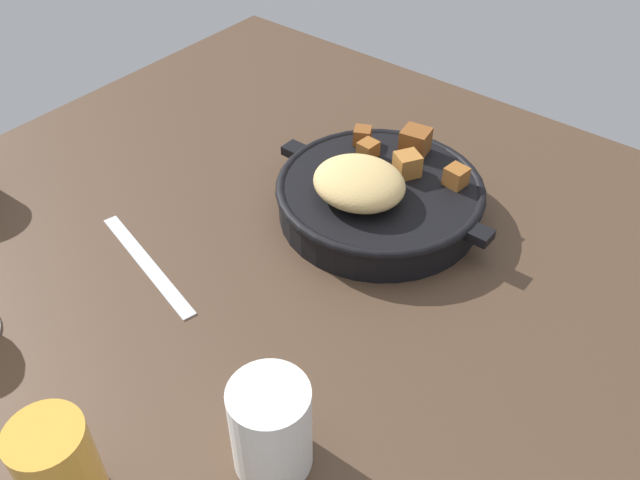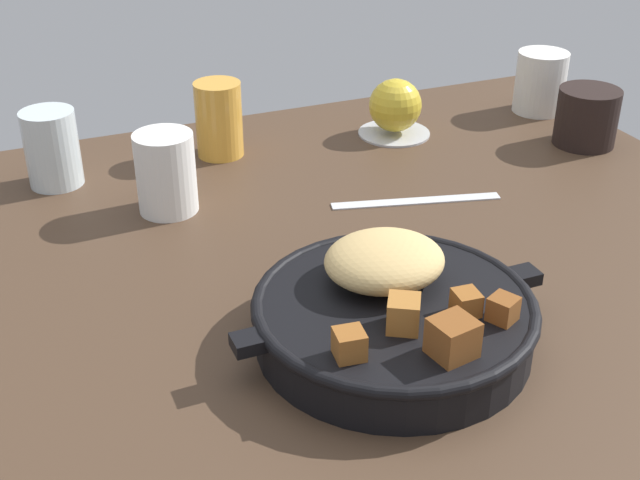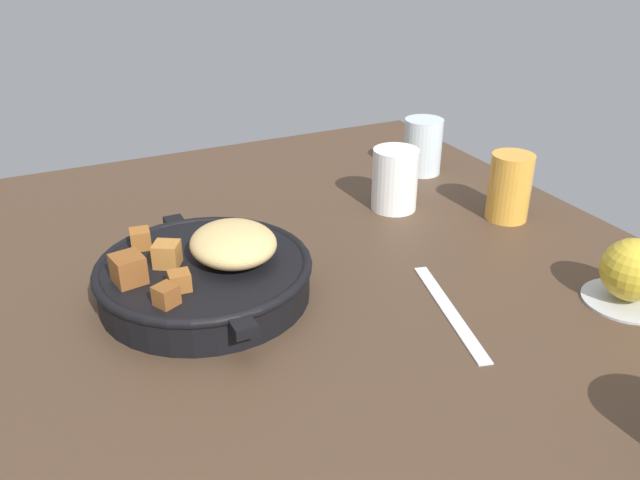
{
  "view_description": "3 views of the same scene",
  "coord_description": "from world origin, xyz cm",
  "px_view_note": "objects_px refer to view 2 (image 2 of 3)",
  "views": [
    {
      "loc": [
        -35.55,
        43.05,
        52.83
      ],
      "look_at": [
        -3.74,
        3.22,
        7.94
      ],
      "focal_mm": 38.0,
      "sensor_mm": 36.0,
      "label": 1
    },
    {
      "loc": [
        -30.35,
        -66.29,
        45.1
      ],
      "look_at": [
        -3.39,
        -1.82,
        5.76
      ],
      "focal_mm": 47.48,
      "sensor_mm": 36.0,
      "label": 2
    },
    {
      "loc": [
        65.24,
        -28.94,
        41.19
      ],
      "look_at": [
        2.47,
        1.25,
        5.87
      ],
      "focal_mm": 37.05,
      "sensor_mm": 36.0,
      "label": 3
    }
  ],
  "objects_px": {
    "coffee_mug_dark": "(587,117)",
    "juice_glass_amber": "(219,119)",
    "butter_knife": "(416,200)",
    "cast_iron_skillet": "(393,312)",
    "red_apple": "(395,105)",
    "white_creamer_pitcher": "(166,173)",
    "ceramic_mug_white": "(540,82)",
    "water_glass_tall": "(52,148)"
  },
  "relations": [
    {
      "from": "cast_iron_skillet",
      "to": "butter_knife",
      "type": "xyz_separation_m",
      "value": [
        0.15,
        0.24,
        -0.03
      ]
    },
    {
      "from": "ceramic_mug_white",
      "to": "coffee_mug_dark",
      "type": "bearing_deg",
      "value": -97.23
    },
    {
      "from": "butter_knife",
      "to": "white_creamer_pitcher",
      "type": "xyz_separation_m",
      "value": [
        -0.27,
        0.09,
        0.05
      ]
    },
    {
      "from": "water_glass_tall",
      "to": "white_creamer_pitcher",
      "type": "bearing_deg",
      "value": -48.06
    },
    {
      "from": "butter_knife",
      "to": "water_glass_tall",
      "type": "height_order",
      "value": "water_glass_tall"
    },
    {
      "from": "white_creamer_pitcher",
      "to": "water_glass_tall",
      "type": "distance_m",
      "value": 0.16
    },
    {
      "from": "coffee_mug_dark",
      "to": "juice_glass_amber",
      "type": "distance_m",
      "value": 0.49
    },
    {
      "from": "cast_iron_skillet",
      "to": "coffee_mug_dark",
      "type": "distance_m",
      "value": 0.54
    },
    {
      "from": "cast_iron_skillet",
      "to": "white_creamer_pitcher",
      "type": "xyz_separation_m",
      "value": [
        -0.12,
        0.33,
        0.02
      ]
    },
    {
      "from": "red_apple",
      "to": "butter_knife",
      "type": "relative_size",
      "value": 0.36
    },
    {
      "from": "cast_iron_skillet",
      "to": "juice_glass_amber",
      "type": "relative_size",
      "value": 2.99
    },
    {
      "from": "coffee_mug_dark",
      "to": "white_creamer_pitcher",
      "type": "xyz_separation_m",
      "value": [
        -0.57,
        0.02,
        0.01
      ]
    },
    {
      "from": "red_apple",
      "to": "coffee_mug_dark",
      "type": "xyz_separation_m",
      "value": [
        0.22,
        -0.13,
        -0.0
      ]
    },
    {
      "from": "cast_iron_skillet",
      "to": "white_creamer_pitcher",
      "type": "height_order",
      "value": "white_creamer_pitcher"
    },
    {
      "from": "butter_knife",
      "to": "coffee_mug_dark",
      "type": "height_order",
      "value": "coffee_mug_dark"
    },
    {
      "from": "coffee_mug_dark",
      "to": "water_glass_tall",
      "type": "relative_size",
      "value": 0.88
    },
    {
      "from": "cast_iron_skillet",
      "to": "ceramic_mug_white",
      "type": "relative_size",
      "value": 3.3
    },
    {
      "from": "juice_glass_amber",
      "to": "cast_iron_skillet",
      "type": "bearing_deg",
      "value": -87.53
    },
    {
      "from": "red_apple",
      "to": "butter_knife",
      "type": "height_order",
      "value": "red_apple"
    },
    {
      "from": "white_creamer_pitcher",
      "to": "ceramic_mug_white",
      "type": "distance_m",
      "value": 0.59
    },
    {
      "from": "butter_knife",
      "to": "juice_glass_amber",
      "type": "height_order",
      "value": "juice_glass_amber"
    },
    {
      "from": "water_glass_tall",
      "to": "cast_iron_skillet",
      "type": "bearing_deg",
      "value": -62.81
    },
    {
      "from": "coffee_mug_dark",
      "to": "juice_glass_amber",
      "type": "height_order",
      "value": "juice_glass_amber"
    },
    {
      "from": "white_creamer_pitcher",
      "to": "juice_glass_amber",
      "type": "relative_size",
      "value": 0.95
    },
    {
      "from": "red_apple",
      "to": "juice_glass_amber",
      "type": "relative_size",
      "value": 0.74
    },
    {
      "from": "red_apple",
      "to": "juice_glass_amber",
      "type": "height_order",
      "value": "juice_glass_amber"
    },
    {
      "from": "ceramic_mug_white",
      "to": "water_glass_tall",
      "type": "bearing_deg",
      "value": 178.49
    },
    {
      "from": "coffee_mug_dark",
      "to": "water_glass_tall",
      "type": "bearing_deg",
      "value": 167.77
    },
    {
      "from": "cast_iron_skillet",
      "to": "coffee_mug_dark",
      "type": "xyz_separation_m",
      "value": [
        0.45,
        0.3,
        0.01
      ]
    },
    {
      "from": "coffee_mug_dark",
      "to": "white_creamer_pitcher",
      "type": "distance_m",
      "value": 0.57
    },
    {
      "from": "cast_iron_skillet",
      "to": "water_glass_tall",
      "type": "height_order",
      "value": "water_glass_tall"
    },
    {
      "from": "cast_iron_skillet",
      "to": "ceramic_mug_white",
      "type": "distance_m",
      "value": 0.63
    },
    {
      "from": "ceramic_mug_white",
      "to": "water_glass_tall",
      "type": "xyz_separation_m",
      "value": [
        -0.69,
        0.02,
        0.0
      ]
    },
    {
      "from": "butter_knife",
      "to": "ceramic_mug_white",
      "type": "bearing_deg",
      "value": 46.87
    },
    {
      "from": "red_apple",
      "to": "water_glass_tall",
      "type": "bearing_deg",
      "value": 177.82
    },
    {
      "from": "red_apple",
      "to": "butter_knife",
      "type": "distance_m",
      "value": 0.21
    },
    {
      "from": "ceramic_mug_white",
      "to": "juice_glass_amber",
      "type": "distance_m",
      "value": 0.48
    },
    {
      "from": "butter_knife",
      "to": "water_glass_tall",
      "type": "xyz_separation_m",
      "value": [
        -0.38,
        0.22,
        0.05
      ]
    },
    {
      "from": "cast_iron_skillet",
      "to": "ceramic_mug_white",
      "type": "height_order",
      "value": "ceramic_mug_white"
    },
    {
      "from": "coffee_mug_dark",
      "to": "ceramic_mug_white",
      "type": "relative_size",
      "value": 0.92
    },
    {
      "from": "butter_knife",
      "to": "coffee_mug_dark",
      "type": "distance_m",
      "value": 0.3
    },
    {
      "from": "ceramic_mug_white",
      "to": "juice_glass_amber",
      "type": "xyz_separation_m",
      "value": [
        -0.48,
        0.03,
        0.0
      ]
    }
  ]
}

